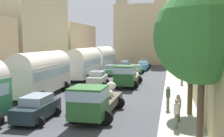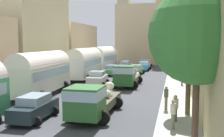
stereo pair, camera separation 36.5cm
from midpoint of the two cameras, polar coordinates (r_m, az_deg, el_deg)
The scene contains 28 objects.
ground_plane at distance 34.72m, azimuth 1.72°, elevation -2.53°, with size 154.00×154.00×0.00m, color #414248.
sidewalk_left at distance 36.82m, azimuth -9.41°, elevation -2.03°, with size 2.50×70.00×0.14m, color gray.
sidewalk_right at distance 34.05m, azimuth 13.78°, elevation -2.73°, with size 2.50×70.00×0.14m, color #A6AC9F.
building_left_2 at distance 36.17m, azimuth -16.08°, elevation 7.41°, with size 5.01×12.63×12.32m.
building_left_3 at distance 49.14m, azimuth -7.87°, elevation 4.53°, with size 4.57×14.06×8.11m.
building_right_2 at distance 32.62m, azimuth 20.17°, elevation 3.54°, with size 4.54×11.41×7.86m.
building_right_3 at distance 44.64m, azimuth 18.56°, elevation 3.60°, with size 5.00×11.49×7.17m.
building_right_4 at distance 57.52m, azimuth 17.62°, elevation 5.97°, with size 5.96×13.41×11.10m.
distant_church at distance 61.52m, azimuth 6.83°, elevation 8.04°, with size 12.00×6.00×20.57m.
parked_bus_1 at distance 25.19m, azimuth -14.41°, elevation -0.63°, with size 3.51×8.78×4.06m.
parked_bus_2 at distance 35.60m, azimuth -5.47°, elevation 1.37°, with size 3.48×9.28×4.15m.
parked_bus_3 at distance 46.21m, azimuth -1.46°, elevation 2.37°, with size 3.52×9.04×4.20m.
cargo_truck_0 at distance 17.16m, azimuth -3.67°, elevation -6.78°, with size 2.92×6.79×2.29m.
cargo_truck_1 at distance 29.17m, azimuth 3.46°, elevation -1.51°, with size 2.98×6.73×2.48m.
car_0 at distance 34.00m, azimuth 4.43°, elevation -1.44°, with size 2.37×3.70×1.49m.
car_1 at distance 40.65m, azimuth 5.34°, elevation -0.28°, with size 2.54×4.29×1.55m.
car_2 at distance 46.97m, azimuth 7.07°, elevation 0.51°, with size 2.37×3.93×1.56m.
car_3 at distance 53.48m, azimuth 7.38°, elevation 1.14°, with size 2.50×4.44×1.64m.
car_4 at distance 17.61m, azimuth -15.60°, elevation -8.02°, with size 2.24×4.07×1.60m.
car_5 at distance 30.53m, azimuth -2.79°, elevation -2.10°, with size 2.49×4.14×1.64m.
car_6 at distance 40.13m, azimuth 0.16°, elevation -0.33°, with size 2.17×4.27×1.54m.
car_7 at distance 48.84m, azimuth 3.22°, elevation 0.72°, with size 2.35×4.25×1.55m.
pedestrian_0 at distance 30.98m, azimuth 15.03°, elevation -1.75°, with size 0.51×0.51×1.83m.
pedestrian_1 at distance 15.23m, azimuth 13.57°, elevation -9.18°, with size 0.41×0.41×1.79m.
pedestrian_2 at distance 19.37m, azimuth 12.01°, elevation -5.95°, with size 0.44×0.44×1.82m.
pedestrian_3 at distance 16.66m, azimuth 13.96°, elevation -8.04°, with size 0.47×0.47×1.76m.
roadside_tree_0 at distance 11.94m, azimuth 18.65°, elevation 6.61°, with size 4.20×4.20×7.26m.
roadside_tree_1 at distance 18.20m, azimuth 16.66°, elevation 2.55°, with size 3.12×3.12×5.58m.
Camera 2 is at (6.95, -6.67, 4.86)m, focal length 42.87 mm.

